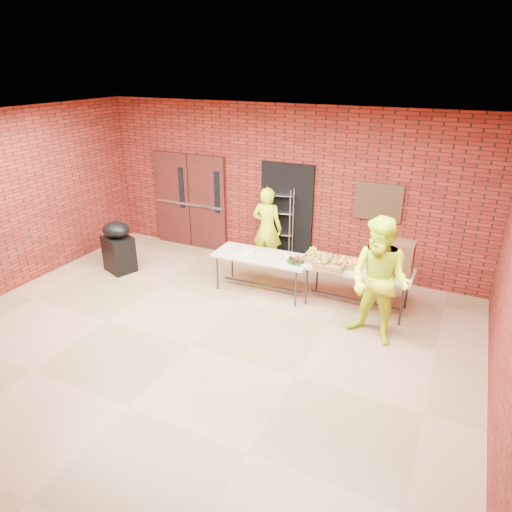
# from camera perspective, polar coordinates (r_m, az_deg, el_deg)

# --- Properties ---
(room) EXTENTS (8.08, 7.08, 3.28)m
(room) POSITION_cam_1_polar(r_m,az_deg,el_deg) (6.25, -8.82, 1.14)
(room) COLOR olive
(room) RESTS_ON ground
(double_doors) EXTENTS (1.78, 0.12, 2.10)m
(double_doors) POSITION_cam_1_polar(r_m,az_deg,el_deg) (10.29, -8.24, 6.79)
(double_doors) COLOR #3F1512
(double_doors) RESTS_ON room
(dark_doorway) EXTENTS (1.10, 0.06, 2.10)m
(dark_doorway) POSITION_cam_1_polar(r_m,az_deg,el_deg) (9.28, 3.84, 5.15)
(dark_doorway) COLOR black
(dark_doorway) RESTS_ON room
(bronze_plaque) EXTENTS (0.85, 0.04, 0.70)m
(bronze_plaque) POSITION_cam_1_polar(r_m,az_deg,el_deg) (8.66, 15.09, 6.52)
(bronze_plaque) COLOR #382816
(bronze_plaque) RESTS_ON room
(wire_rack) EXTENTS (0.63, 0.33, 1.63)m
(wire_rack) POSITION_cam_1_polar(r_m,az_deg,el_deg) (9.28, 2.76, 3.63)
(wire_rack) COLOR silver
(wire_rack) RESTS_ON room
(table_left) EXTENTS (1.75, 0.77, 0.71)m
(table_left) POSITION_cam_1_polar(r_m,az_deg,el_deg) (8.19, 0.76, -0.28)
(table_left) COLOR #C5B196
(table_left) RESTS_ON room
(table_right) EXTENTS (1.80, 0.76, 0.74)m
(table_right) POSITION_cam_1_polar(r_m,az_deg,el_deg) (7.84, 12.63, -1.85)
(table_right) COLOR #C5B196
(table_right) RESTS_ON room
(basket_bananas) EXTENTS (0.46, 0.36, 0.14)m
(basket_bananas) POSITION_cam_1_polar(r_m,az_deg,el_deg) (7.92, 7.76, -0.21)
(basket_bananas) COLOR olive
(basket_bananas) RESTS_ON table_right
(basket_oranges) EXTENTS (0.44, 0.34, 0.14)m
(basket_oranges) POSITION_cam_1_polar(r_m,az_deg,el_deg) (7.82, 11.36, -0.83)
(basket_oranges) COLOR olive
(basket_oranges) RESTS_ON table_right
(basket_apples) EXTENTS (0.49, 0.38, 0.15)m
(basket_apples) POSITION_cam_1_polar(r_m,az_deg,el_deg) (7.67, 9.24, -1.10)
(basket_apples) COLOR olive
(basket_apples) RESTS_ON table_right
(muffin_tray) EXTENTS (0.39, 0.39, 0.10)m
(muffin_tray) POSITION_cam_1_polar(r_m,az_deg,el_deg) (7.92, 5.27, -0.44)
(muffin_tray) COLOR #154E17
(muffin_tray) RESTS_ON table_left
(napkin_box) EXTENTS (0.18, 0.12, 0.06)m
(napkin_box) POSITION_cam_1_polar(r_m,az_deg,el_deg) (8.27, -0.80, 0.60)
(napkin_box) COLOR white
(napkin_box) RESTS_ON table_left
(coffee_dispenser) EXTENTS (0.41, 0.37, 0.54)m
(coffee_dispenser) POSITION_cam_1_polar(r_m,az_deg,el_deg) (7.68, 17.58, -0.23)
(coffee_dispenser) COLOR #51311B
(coffee_dispenser) RESTS_ON table_right
(cup_stack_front) EXTENTS (0.07, 0.07, 0.22)m
(cup_stack_front) POSITION_cam_1_polar(r_m,az_deg,el_deg) (7.63, 14.60, -1.32)
(cup_stack_front) COLOR white
(cup_stack_front) RESTS_ON table_right
(cup_stack_mid) EXTENTS (0.09, 0.09, 0.26)m
(cup_stack_mid) POSITION_cam_1_polar(r_m,az_deg,el_deg) (7.50, 15.84, -1.75)
(cup_stack_mid) COLOR white
(cup_stack_mid) RESTS_ON table_right
(cup_stack_back) EXTENTS (0.08, 0.08, 0.23)m
(cup_stack_back) POSITION_cam_1_polar(r_m,az_deg,el_deg) (7.78, 15.51, -0.93)
(cup_stack_back) COLOR white
(cup_stack_back) RESTS_ON table_right
(covered_grill) EXTENTS (0.70, 0.64, 1.03)m
(covered_grill) POSITION_cam_1_polar(r_m,az_deg,el_deg) (9.47, -16.84, 1.12)
(covered_grill) COLOR black
(covered_grill) RESTS_ON room
(volunteer_woman) EXTENTS (0.63, 0.44, 1.68)m
(volunteer_woman) POSITION_cam_1_polar(r_m,az_deg,el_deg) (9.13, 1.40, 3.48)
(volunteer_woman) COLOR #D8FF1C
(volunteer_woman) RESTS_ON room
(volunteer_man) EXTENTS (1.13, 0.99, 1.94)m
(volunteer_man) POSITION_cam_1_polar(r_m,az_deg,el_deg) (6.87, 15.14, -3.11)
(volunteer_man) COLOR #D8FF1C
(volunteer_man) RESTS_ON room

